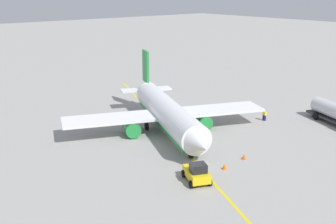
{
  "coord_description": "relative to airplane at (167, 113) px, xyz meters",
  "views": [
    {
      "loc": [
        42.41,
        -34.92,
        19.57
      ],
      "look_at": [
        0.0,
        0.0,
        3.0
      ],
      "focal_mm": 44.24,
      "sensor_mm": 36.0,
      "label": 1
    }
  ],
  "objects": [
    {
      "name": "refueling_worker",
      "position": [
        5.59,
        14.72,
        -1.87
      ],
      "size": [
        0.57,
        0.44,
        1.71
      ],
      "color": "navy",
      "rests_on": "ground"
    },
    {
      "name": "taxi_line_marking",
      "position": [
        0.44,
        -0.18,
        -2.68
      ],
      "size": [
        60.25,
        25.39,
        0.01
      ],
      "primitive_type": "cube",
      "rotation": [
        0.0,
        0.0,
        -0.4
      ],
      "color": "yellow",
      "rests_on": "ground"
    },
    {
      "name": "safety_cone_nose",
      "position": [
        13.53,
        0.75,
        -2.37
      ],
      "size": [
        0.58,
        0.58,
        0.64
      ],
      "primitive_type": "cone",
      "color": "#F2590F",
      "rests_on": "ground"
    },
    {
      "name": "airplane",
      "position": [
        0.0,
        0.0,
        0.0
      ],
      "size": [
        28.78,
        28.4,
        9.74
      ],
      "color": "white",
      "rests_on": "ground"
    },
    {
      "name": "safety_cone_wingtip",
      "position": [
        13.96,
        -3.12,
        -2.38
      ],
      "size": [
        0.56,
        0.56,
        0.62
      ],
      "primitive_type": "cone",
      "color": "#F2590F",
      "rests_on": "ground"
    },
    {
      "name": "pushback_tug",
      "position": [
        14.28,
        -7.67,
        -1.68
      ],
      "size": [
        4.1,
        3.5,
        2.2
      ],
      "color": "yellow",
      "rests_on": "ground"
    },
    {
      "name": "fuel_tanker",
      "position": [
        13.49,
        21.39,
        -0.96
      ],
      "size": [
        10.49,
        5.79,
        3.15
      ],
      "color": "#2D2D33",
      "rests_on": "ground"
    },
    {
      "name": "ground_plane",
      "position": [
        0.44,
        -0.18,
        -2.69
      ],
      "size": [
        400.0,
        400.0,
        0.0
      ],
      "primitive_type": "plane",
      "color": "#9E9B96"
    }
  ]
}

